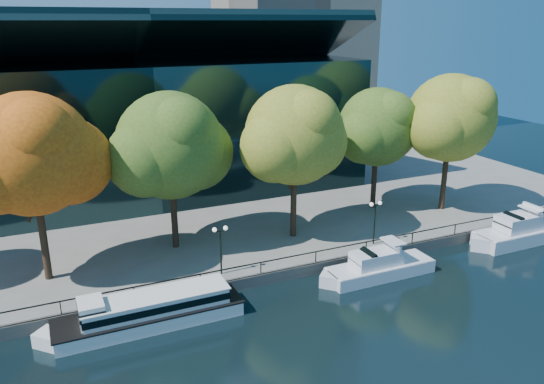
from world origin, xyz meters
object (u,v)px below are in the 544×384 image
cruiser_far (518,231)px  cruiser_near (376,267)px  tree_2 (172,148)px  tree_3 (297,137)px  lamp_2 (375,213)px  tour_boat (145,311)px  tree_4 (379,129)px  tree_5 (452,120)px  lamp_1 (220,239)px  tree_1 (35,157)px

cruiser_far → cruiser_near: bearing=-178.5°
tree_2 → tree_3: tree_3 is taller
tree_2 → lamp_2: size_ratio=3.43×
lamp_2 → cruiser_far: bearing=-14.0°
tour_boat → tree_4: bearing=23.6°
cruiser_far → tree_3: size_ratio=0.78×
tour_boat → tree_3: 19.98m
tour_boat → cruiser_far: (35.39, -0.03, -0.01)m
tour_boat → tree_5: tree_5 is taller
cruiser_near → tree_4: bearing=56.1°
lamp_1 → tree_5: bearing=10.3°
tour_boat → cruiser_far: size_ratio=1.30×
lamp_1 → lamp_2: 14.53m
tree_3 → tree_5: 17.94m
tree_1 → lamp_1: bearing=-20.8°
tour_boat → cruiser_near: 18.92m
tree_4 → cruiser_far: bearing=-55.4°
tour_boat → tree_3: size_ratio=1.01×
cruiser_far → tree_1: 42.98m
tree_5 → lamp_1: bearing=-169.7°
tree_1 → lamp_2: tree_1 is taller
cruiser_near → cruiser_far: 16.48m
cruiser_far → tree_2: (-30.39, 10.17, 8.94)m
tree_5 → lamp_2: (-12.35, -4.87, -6.63)m
cruiser_far → lamp_2: bearing=166.0°
cruiser_near → tree_5: tree_5 is taller
tree_3 → lamp_1: size_ratio=3.49×
lamp_1 → tree_1: bearing=159.2°
tree_2 → tree_5: tree_5 is taller
tree_1 → lamp_2: (26.97, -4.74, -6.85)m
cruiser_far → tree_4: (-8.20, 11.90, 8.45)m
cruiser_near → tree_2: 19.74m
tree_4 → lamp_2: 11.68m
cruiser_near → tree_5: 19.70m
cruiser_near → tree_3: 13.19m
cruiser_far → tree_3: 23.24m
cruiser_far → tree_2: bearing=161.5°
tree_3 → lamp_2: tree_3 is taller
tree_3 → tree_5: (17.94, 0.21, 0.19)m
tree_1 → tree_3: size_ratio=1.04×
tree_2 → tree_5: bearing=-3.6°
tree_3 → tree_2: bearing=169.4°
tree_5 → tree_4: bearing=151.4°
tour_boat → lamp_2: (21.30, 3.48, 2.84)m
tree_1 → tree_5: 39.32m
tree_5 → cruiser_near: bearing=-149.2°
tree_1 → tree_3: 21.38m
tour_boat → lamp_1: size_ratio=3.52×
cruiser_far → tree_1: size_ratio=0.75×
tree_1 → cruiser_far: bearing=-11.3°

